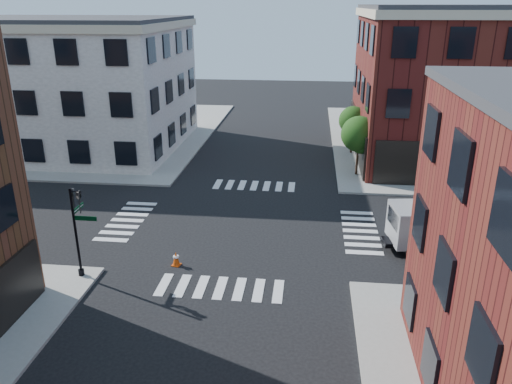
{
  "coord_description": "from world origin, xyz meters",
  "views": [
    {
      "loc": [
        3.87,
        -26.77,
        12.4
      ],
      "look_at": [
        0.99,
        -0.83,
        2.5
      ],
      "focal_mm": 35.0,
      "sensor_mm": 36.0,
      "label": 1
    }
  ],
  "objects": [
    {
      "name": "sidewalk_nw",
      "position": [
        -21.0,
        21.0,
        0.07
      ],
      "size": [
        30.0,
        30.0,
        0.15
      ],
      "primitive_type": "cube",
      "color": "gray",
      "rests_on": "ground"
    },
    {
      "name": "sidewalk_ne",
      "position": [
        21.0,
        21.0,
        0.07
      ],
      "size": [
        30.0,
        30.0,
        0.15
      ],
      "primitive_type": "cube",
      "color": "gray",
      "rests_on": "ground"
    },
    {
      "name": "building_nw",
      "position": [
        -19.0,
        16.0,
        5.5
      ],
      "size": [
        22.0,
        16.0,
        11.0
      ],
      "primitive_type": "cube",
      "color": "#BAB3AA",
      "rests_on": "ground"
    },
    {
      "name": "tree_near",
      "position": [
        7.56,
        9.98,
        3.16
      ],
      "size": [
        2.69,
        2.69,
        4.49
      ],
      "color": "black",
      "rests_on": "ground"
    },
    {
      "name": "ground",
      "position": [
        0.0,
        0.0,
        0.0
      ],
      "size": [
        120.0,
        120.0,
        0.0
      ],
      "primitive_type": "plane",
      "color": "black",
      "rests_on": "ground"
    },
    {
      "name": "signal_pole",
      "position": [
        -6.72,
        -6.68,
        2.86
      ],
      "size": [
        1.29,
        1.24,
        4.6
      ],
      "color": "black",
      "rests_on": "ground"
    },
    {
      "name": "tree_far",
      "position": [
        7.56,
        15.98,
        2.87
      ],
      "size": [
        2.43,
        2.43,
        4.07
      ],
      "color": "black",
      "rests_on": "ground"
    },
    {
      "name": "box_truck",
      "position": [
        12.35,
        -1.73,
        1.87
      ],
      "size": [
        8.12,
        3.38,
        3.59
      ],
      "rotation": [
        0.0,
        0.0,
        0.13
      ],
      "color": "silver",
      "rests_on": "ground"
    },
    {
      "name": "traffic_cone",
      "position": [
        -2.59,
        -5.11,
        0.36
      ],
      "size": [
        0.49,
        0.49,
        0.75
      ],
      "rotation": [
        0.0,
        0.0,
        -0.21
      ],
      "color": "#D24309",
      "rests_on": "ground"
    }
  ]
}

